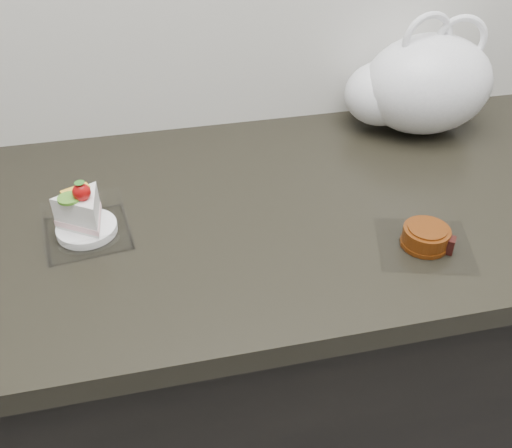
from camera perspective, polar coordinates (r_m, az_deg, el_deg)
counter at (r=1.32m, az=3.26°, el=-13.69°), size 2.04×0.64×0.90m
cake_tray at (r=0.95m, az=-16.74°, el=0.38°), size 0.15×0.15×0.10m
mooncake_wrap at (r=0.94m, az=16.65°, el=-1.40°), size 0.18×0.17×0.04m
plastic_bag at (r=1.24m, az=15.94°, el=13.20°), size 0.31×0.22×0.25m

